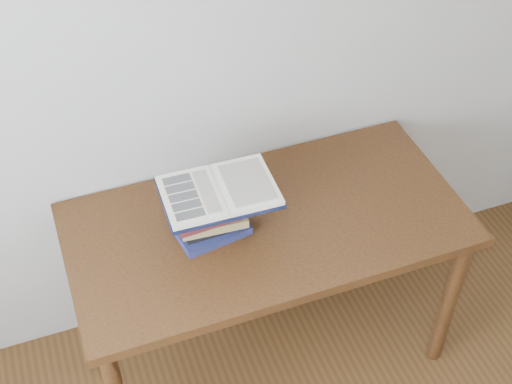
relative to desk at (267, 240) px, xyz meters
name	(u,v)px	position (x,y,z in m)	size (l,w,h in m)	color
desk	(267,240)	(0.00, 0.00, 0.00)	(1.42, 0.71, 0.76)	#482E12
book_stack	(208,214)	(-0.21, 0.02, 0.19)	(0.27, 0.20, 0.18)	#191D4C
open_book	(219,191)	(-0.17, 0.01, 0.29)	(0.39, 0.28, 0.03)	black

